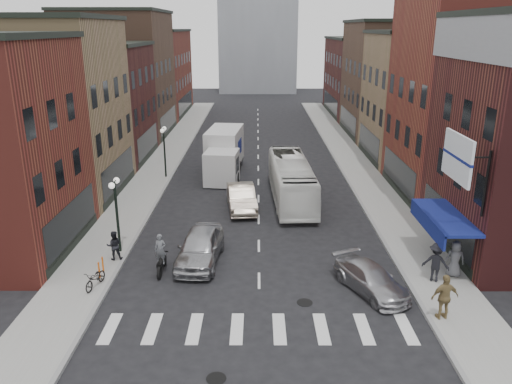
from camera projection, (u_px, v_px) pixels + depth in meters
ground at (259, 291)px, 22.85m from camera, size 160.00×160.00×0.00m
sidewalk_left at (161, 164)px, 43.74m from camera, size 3.00×74.00×0.15m
sidewalk_right at (355, 164)px, 43.70m from camera, size 3.00×74.00×0.15m
curb_left at (179, 165)px, 43.76m from camera, size 0.20×74.00×0.16m
curb_right at (338, 165)px, 43.72m from camera, size 0.20×74.00×0.16m
crosswalk_stripes at (259, 329)px, 20.00m from camera, size 12.00×2.20×0.01m
bldg_left_mid_a at (41, 109)px, 34.25m from camera, size 10.30×10.20×12.30m
bldg_left_mid_b at (89, 103)px, 44.06m from camera, size 10.30×10.20×10.30m
bldg_left_far_a at (120, 74)px, 54.03m from camera, size 10.30×12.20×13.30m
bldg_left_far_b at (148, 73)px, 67.64m from camera, size 10.30×16.20×11.30m
bldg_right_mid_a at (479, 95)px, 33.86m from camera, size 10.30×10.20×14.30m
bldg_right_mid_b at (429, 97)px, 43.83m from camera, size 10.30×10.20×11.30m
bldg_right_far_a at (396, 79)px, 54.12m from camera, size 10.30×12.20×12.30m
bldg_right_far_b at (368, 77)px, 67.72m from camera, size 10.30×16.20×10.30m
awning_blue at (441, 218)px, 24.38m from camera, size 1.80×5.00×0.78m
billboard_sign at (459, 159)px, 21.38m from camera, size 1.52×3.00×3.70m
streetlamp_near at (116, 202)px, 25.75m from camera, size 0.32×1.22×4.11m
streetlamp_far at (164, 143)px, 39.04m from camera, size 0.32×1.22×4.11m
bike_rack at (101, 267)px, 23.93m from camera, size 0.08×0.68×0.80m
box_truck at (224, 154)px, 40.40m from camera, size 3.06×8.45×3.59m
motorcycle_rider at (161, 255)px, 24.28m from camera, size 0.57×2.00×2.04m
transit_bus at (291, 180)px, 34.51m from camera, size 2.90×10.56×2.91m
sedan_left_near at (200, 247)px, 25.44m from camera, size 2.42×5.16×1.71m
sedan_left_far at (241, 198)px, 32.91m from camera, size 2.27×5.06×1.61m
curb_car at (371, 279)px, 22.64m from camera, size 3.41×4.64×1.25m
parked_bicycle at (95, 278)px, 22.81m from camera, size 0.92×1.69×0.84m
ped_left_solo at (114, 245)px, 25.42m from camera, size 0.84×0.62×1.55m
ped_right_a at (436, 262)px, 23.20m from camera, size 1.37×1.05×1.90m
ped_right_b at (445, 297)px, 20.16m from camera, size 1.22×0.73×1.96m
ped_right_c at (455, 259)px, 23.69m from camera, size 0.97×0.74×1.78m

